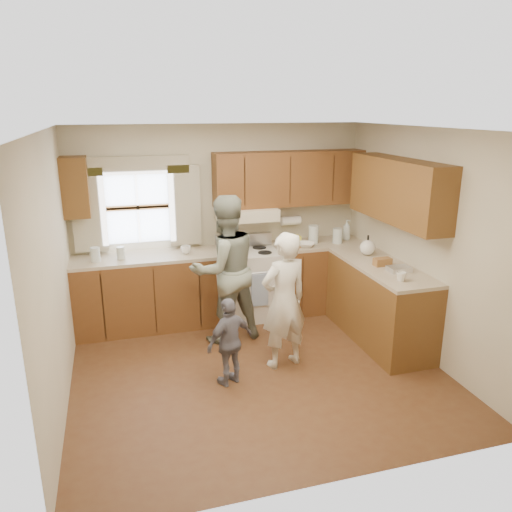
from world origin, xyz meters
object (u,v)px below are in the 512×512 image
object	(u,v)px
woman_right	(225,269)
child	(230,342)
woman_left	(284,301)
stove	(249,283)

from	to	relation	value
woman_right	child	xyz separation A→B (m)	(-0.18, -1.01, -0.42)
woman_left	child	xyz separation A→B (m)	(-0.64, -0.21, -0.28)
woman_right	stove	bearing A→B (deg)	-141.26
child	woman_right	bearing A→B (deg)	-124.81
woman_left	woman_right	distance (m)	0.93
woman_left	child	distance (m)	0.73
stove	woman_right	bearing A→B (deg)	-127.55
woman_left	woman_right	xyz separation A→B (m)	(-0.46, 0.80, 0.13)
woman_left	child	size ratio (longest dim) A/B	1.62
woman_right	child	size ratio (longest dim) A/B	1.91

